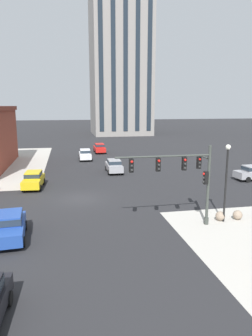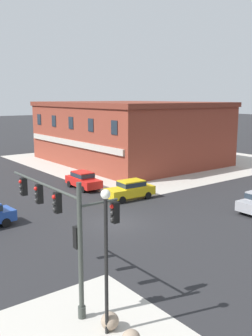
% 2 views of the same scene
% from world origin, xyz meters
% --- Properties ---
extents(ground_plane, '(320.00, 320.00, 0.00)m').
position_xyz_m(ground_plane, '(0.00, 0.00, 0.00)').
color(ground_plane, '#262628').
extents(sidewalk_far_corner, '(32.00, 32.00, 0.02)m').
position_xyz_m(sidewalk_far_corner, '(-20.00, 20.00, 0.00)').
color(sidewalk_far_corner, '#B7B2A8').
rests_on(sidewalk_far_corner, ground).
extents(traffic_signal_main, '(6.74, 2.09, 5.69)m').
position_xyz_m(traffic_signal_main, '(6.98, -7.78, 3.69)').
color(traffic_signal_main, '#383D38').
rests_on(traffic_signal_main, ground).
extents(bollard_sphere_curb_a, '(0.70, 0.70, 0.70)m').
position_xyz_m(bollard_sphere_curb_a, '(9.86, -7.50, 0.35)').
color(bollard_sphere_curb_a, gray).
rests_on(bollard_sphere_curb_a, ground).
extents(street_lamp_corner_near, '(0.36, 0.36, 5.67)m').
position_xyz_m(street_lamp_corner_near, '(10.00, -7.74, 3.53)').
color(street_lamp_corner_near, black).
rests_on(street_lamp_corner_near, ground).
extents(car_main_northbound_near, '(2.11, 4.51, 1.68)m').
position_xyz_m(car_main_northbound_near, '(-4.54, 4.80, 0.92)').
color(car_main_northbound_near, gold).
rests_on(car_main_northbound_near, ground).
extents(car_cross_eastbound, '(4.43, 1.95, 1.68)m').
position_xyz_m(car_cross_eastbound, '(-10.42, 3.50, 0.92)').
color(car_cross_eastbound, red).
rests_on(car_cross_eastbound, ground).
extents(storefront_block_near_corner, '(23.67, 18.42, 8.26)m').
position_xyz_m(storefront_block_near_corner, '(-20.60, 16.99, 4.14)').
color(storefront_block_near_corner, brown).
rests_on(storefront_block_near_corner, ground).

